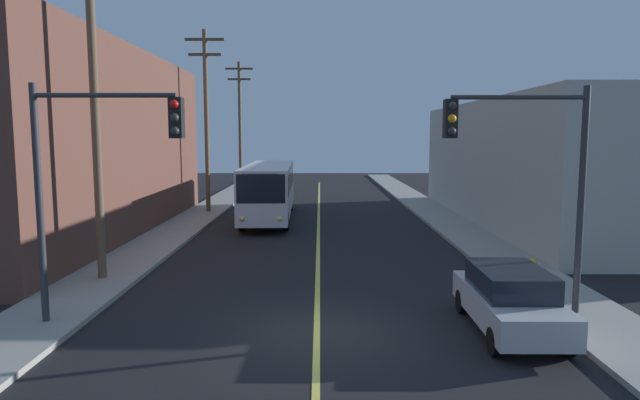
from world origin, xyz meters
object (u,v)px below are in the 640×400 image
city_bus (271,188)px  utility_pole_mid (208,113)px  utility_pole_near (96,86)px  traffic_signal_right_corner (527,157)px  utility_pole_far (242,120)px  fire_hydrant (534,271)px  traffic_signal_left_corner (101,158)px  parked_car_silver (512,299)px

city_bus → utility_pole_mid: bearing=151.1°
city_bus → utility_pole_near: 15.54m
city_bus → traffic_signal_right_corner: bearing=-65.0°
utility_pole_mid → utility_pole_near: bearing=-90.9°
utility_pole_near → utility_pole_far: (0.23, 31.06, -0.20)m
utility_pole_far → fire_hydrant: size_ratio=13.31×
traffic_signal_left_corner → fire_hydrant: (12.26, 3.52, -3.72)m
utility_pole_mid → traffic_signal_right_corner: 23.71m
parked_car_silver → utility_pole_mid: bearing=119.0°
parked_car_silver → utility_pole_mid: (-11.75, 21.22, 5.42)m
fire_hydrant → traffic_signal_left_corner: bearing=-164.0°
utility_pole_near → traffic_signal_left_corner: size_ratio=1.93×
utility_pole_near → traffic_signal_left_corner: bearing=-67.6°
traffic_signal_left_corner → fire_hydrant: bearing=16.0°
utility_pole_mid → traffic_signal_left_corner: size_ratio=1.86×
utility_pole_mid → utility_pole_far: size_ratio=1.00×
utility_pole_near → utility_pole_mid: 16.43m
utility_pole_near → utility_pole_far: size_ratio=1.04×
traffic_signal_right_corner → utility_pole_mid: bearing=121.6°
parked_car_silver → city_bus: bearing=112.1°
parked_car_silver → traffic_signal_left_corner: (-10.19, 0.39, 3.46)m
utility_pole_near → traffic_signal_left_corner: utility_pole_near is taller
city_bus → traffic_signal_left_corner: bearing=-97.7°
utility_pole_near → traffic_signal_left_corner: (1.81, -4.40, -2.16)m
parked_car_silver → traffic_signal_left_corner: size_ratio=0.74×
traffic_signal_left_corner → traffic_signal_right_corner: (10.82, 0.70, 0.00)m
fire_hydrant → city_bus: bearing=122.9°
city_bus → parked_car_silver: 20.51m
utility_pole_mid → traffic_signal_left_corner: (1.56, -20.83, -1.96)m
utility_pole_near → traffic_signal_right_corner: 13.34m
parked_car_silver → fire_hydrant: bearing=62.1°
parked_car_silver → utility_pole_near: bearing=158.2°
utility_pole_far → traffic_signal_right_corner: bearing=-70.4°
utility_pole_near → fire_hydrant: bearing=-3.6°
utility_pole_mid → fire_hydrant: (13.82, -17.31, -5.68)m
utility_pole_far → fire_hydrant: (13.85, -31.95, -5.68)m
utility_pole_mid → traffic_signal_left_corner: 20.98m
parked_car_silver → traffic_signal_right_corner: 3.68m
utility_pole_far → fire_hydrant: 35.28m
traffic_signal_left_corner → traffic_signal_right_corner: bearing=3.7°
utility_pole_mid → utility_pole_far: 14.64m
utility_pole_near → utility_pole_mid: bearing=89.1°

